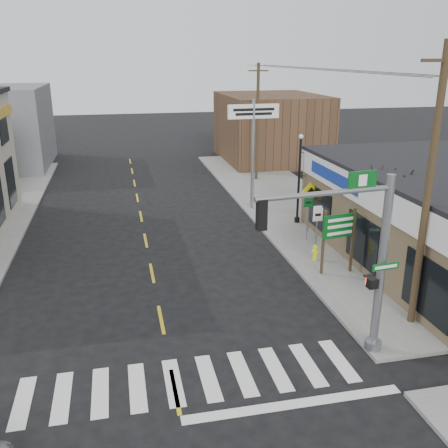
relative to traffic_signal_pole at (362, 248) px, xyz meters
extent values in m
plane|color=black|center=(-5.53, -0.61, -3.50)|extent=(140.00, 140.00, 0.00)
cube|color=slate|center=(3.47, 12.39, -3.43)|extent=(6.00, 38.00, 0.13)
cube|color=gold|center=(-5.53, 7.39, -3.49)|extent=(0.12, 56.00, 0.01)
cube|color=silver|center=(-5.53, -0.21, -3.49)|extent=(11.00, 2.20, 0.01)
cube|color=#503724|center=(6.47, 29.39, -0.70)|extent=(8.00, 10.00, 5.60)
cylinder|color=slate|center=(0.67, 0.00, -0.63)|extent=(0.26, 0.26, 5.48)
cylinder|color=slate|center=(-1.34, 0.00, 1.75)|extent=(4.02, 0.15, 0.15)
cube|color=black|center=(-3.15, 0.00, 1.34)|extent=(0.26, 0.20, 0.82)
cube|color=#084917|center=(0.67, -0.22, -0.53)|extent=(0.87, 0.04, 0.20)
cube|color=#084917|center=(-0.24, 0.00, 2.02)|extent=(0.87, 0.05, 0.50)
cube|color=black|center=(0.42, -0.05, -1.13)|extent=(0.29, 0.24, 0.29)
cube|color=#40311E|center=(1.31, 5.55, -1.99)|extent=(0.10, 0.10, 2.75)
cube|color=#40311E|center=(2.59, 5.55, -1.99)|extent=(0.10, 0.10, 2.75)
cube|color=#064723|center=(1.95, 5.49, -1.30)|extent=(1.57, 0.05, 0.98)
cylinder|color=yellow|center=(1.61, 7.00, -3.09)|extent=(0.20, 0.20, 0.56)
sphere|color=yellow|center=(1.61, 7.00, -2.78)|extent=(0.22, 0.22, 0.22)
cylinder|color=gray|center=(2.67, 10.58, -2.17)|extent=(0.06, 0.06, 2.39)
cube|color=yellow|center=(2.67, 10.55, -1.27)|extent=(1.01, 0.03, 1.01)
cylinder|color=black|center=(2.67, 12.16, -1.08)|extent=(0.12, 0.12, 4.58)
sphere|color=silver|center=(2.67, 12.16, 1.26)|extent=(0.25, 0.25, 0.25)
cube|color=#094956|center=(3.15, 12.16, -0.20)|extent=(0.02, 0.48, 1.23)
cylinder|color=gray|center=(0.97, 15.21, -0.22)|extent=(0.19, 0.19, 6.29)
cube|color=white|center=(0.97, 15.21, 2.25)|extent=(2.96, 0.18, 0.79)
cylinder|color=black|center=(4.11, 5.64, -1.68)|extent=(0.21, 0.21, 3.38)
ellipsoid|color=#173915|center=(4.57, 2.47, -2.94)|extent=(1.15, 1.15, 0.86)
ellipsoid|color=black|center=(5.04, 6.93, -2.92)|extent=(1.19, 1.19, 0.89)
cylinder|color=#47351E|center=(2.76, 1.26, 1.15)|extent=(0.24, 0.24, 9.03)
cube|color=#47351E|center=(2.76, 1.26, 5.07)|extent=(1.57, 0.10, 0.10)
cylinder|color=#41281E|center=(3.24, 22.26, 0.69)|extent=(0.21, 0.21, 8.12)
cube|color=#41281E|center=(3.24, 22.26, 4.22)|extent=(1.41, 0.09, 0.09)
camera|label=1|loc=(-6.66, -12.06, 5.20)|focal=40.00mm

